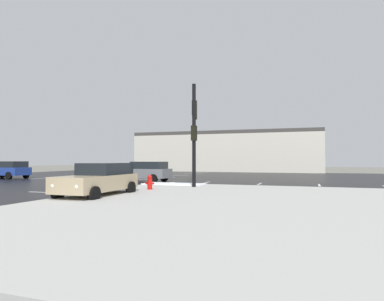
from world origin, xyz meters
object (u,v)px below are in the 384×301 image
(sedan_grey, at_px, (144,171))
(sedan_blue, at_px, (7,169))
(sedan_tan, at_px, (99,179))
(traffic_signal_mast, at_px, (194,119))
(fire_hydrant, at_px, (150,182))

(sedan_grey, bearing_deg, sedan_blue, 2.51)
(sedan_grey, distance_m, sedan_blue, 13.89)
(sedan_tan, bearing_deg, sedan_blue, -121.49)
(traffic_signal_mast, relative_size, sedan_tan, 1.35)
(fire_hydrant, relative_size, sedan_tan, 0.17)
(traffic_signal_mast, bearing_deg, fire_hydrant, 146.80)
(fire_hydrant, height_order, sedan_blue, sedan_blue)
(fire_hydrant, xyz_separation_m, sedan_blue, (-17.86, 6.86, 0.32))
(traffic_signal_mast, relative_size, sedan_blue, 1.34)
(sedan_grey, bearing_deg, sedan_tan, 108.28)
(traffic_signal_mast, bearing_deg, sedan_grey, 43.65)
(traffic_signal_mast, xyz_separation_m, sedan_grey, (-5.11, 2.75, -3.54))
(sedan_grey, distance_m, sedan_tan, 10.43)
(traffic_signal_mast, relative_size, fire_hydrant, 7.75)
(fire_hydrant, bearing_deg, sedan_blue, 158.99)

